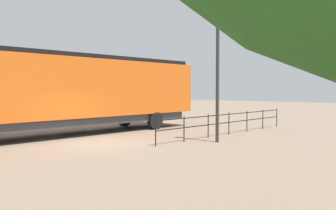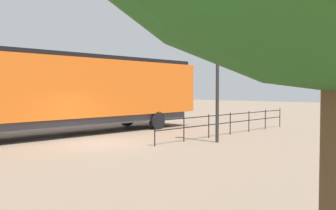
% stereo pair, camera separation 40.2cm
% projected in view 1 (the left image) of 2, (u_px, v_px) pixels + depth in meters
% --- Properties ---
extents(ground_plane, '(120.00, 120.00, 0.00)m').
position_uv_depth(ground_plane, '(98.00, 144.00, 16.83)').
color(ground_plane, '#84705B').
extents(locomotive, '(3.19, 18.59, 4.36)m').
position_uv_depth(locomotive, '(67.00, 90.00, 19.93)').
color(locomotive, orange).
rests_on(locomotive, ground_plane).
extents(lamp_post, '(0.44, 0.44, 5.96)m').
position_uv_depth(lamp_post, '(218.00, 59.00, 17.23)').
color(lamp_post, '#2D2D2D').
rests_on(lamp_post, ground_plane).
extents(platform_fence, '(0.05, 11.62, 1.21)m').
position_uv_depth(platform_fence, '(229.00, 120.00, 20.35)').
color(platform_fence, black).
rests_on(platform_fence, ground_plane).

